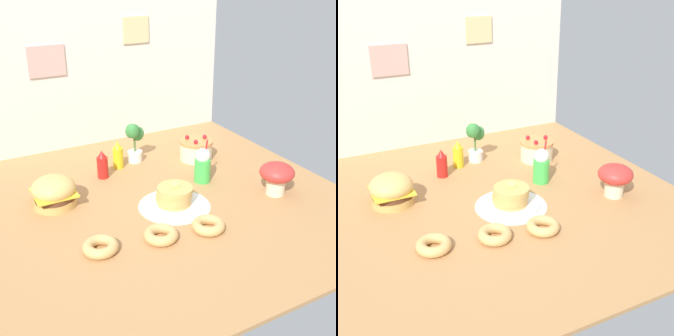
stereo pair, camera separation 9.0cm
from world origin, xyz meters
TOP-DOWN VIEW (x-y plane):
  - ground_plane at (0.00, 0.00)m, footprint 2.04×2.04m
  - back_wall at (-0.00, 1.01)m, footprint 2.04×0.04m
  - doily_mat at (0.03, -0.11)m, footprint 0.40×0.40m
  - burger at (-0.54, 0.22)m, footprint 0.24×0.24m
  - pancake_stack at (0.03, -0.11)m, footprint 0.31×0.31m
  - layer_cake at (0.48, 0.39)m, footprint 0.23×0.23m
  - ketchup_bottle at (-0.19, 0.42)m, footprint 0.07×0.07m
  - mustard_bottle at (-0.04, 0.51)m, footprint 0.07×0.07m
  - cream_soda_cup at (0.33, 0.08)m, footprint 0.10×0.10m
  - donut_pink_glaze at (-0.48, -0.31)m, footprint 0.17×0.17m
  - donut_chocolate at (-0.19, -0.36)m, footprint 0.17×0.17m
  - donut_vanilla at (0.06, -0.40)m, footprint 0.17×0.17m
  - potted_plant at (0.10, 0.55)m, footprint 0.13×0.11m
  - mushroom_stool at (0.61, -0.26)m, footprint 0.20×0.20m

SIDE VIEW (x-z plane):
  - ground_plane at x=0.00m, z-range -0.02..0.00m
  - doily_mat at x=0.03m, z-range 0.00..0.00m
  - donut_pink_glaze at x=-0.48m, z-range 0.00..0.05m
  - donut_chocolate at x=-0.19m, z-range 0.00..0.05m
  - donut_vanilla at x=0.06m, z-range 0.00..0.05m
  - pancake_stack at x=0.03m, z-range -0.01..0.12m
  - layer_cake at x=0.48m, z-range -0.01..0.15m
  - burger at x=-0.54m, z-range 0.00..0.17m
  - ketchup_bottle at x=-0.19m, z-range -0.01..0.17m
  - mustard_bottle at x=-0.04m, z-range -0.01..0.17m
  - cream_soda_cup at x=0.33m, z-range -0.03..0.24m
  - mushroom_stool at x=0.61m, z-range 0.02..0.21m
  - potted_plant at x=0.10m, z-range 0.01..0.29m
  - back_wall at x=0.00m, z-range 0.00..1.09m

